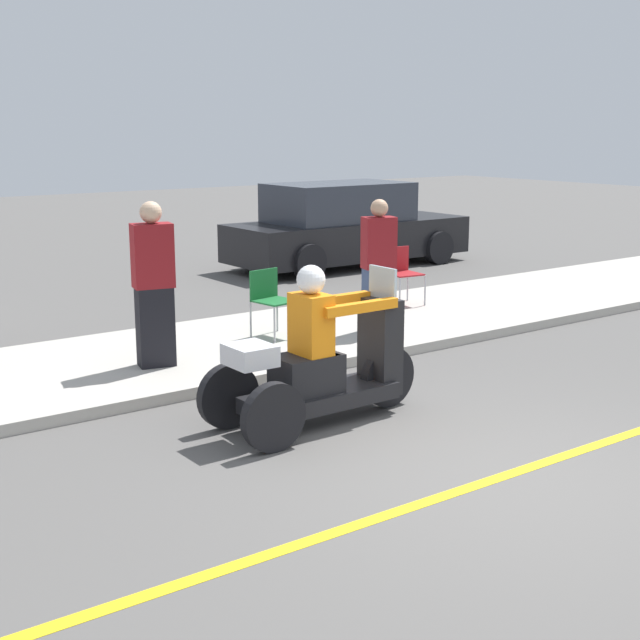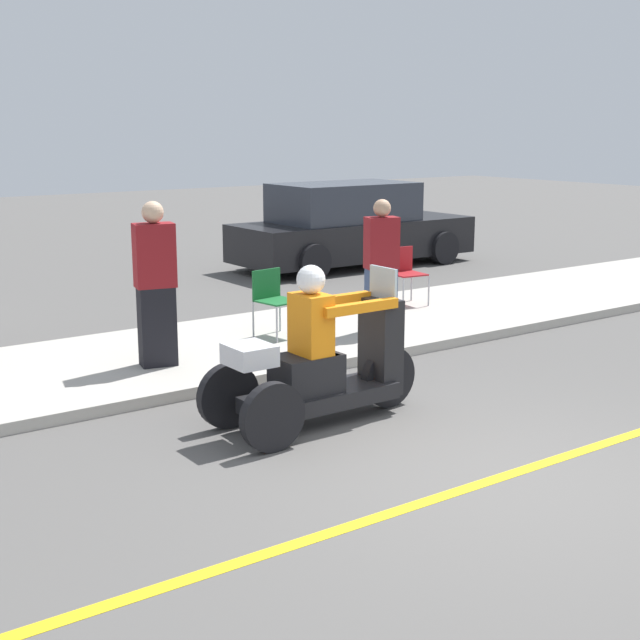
{
  "view_description": "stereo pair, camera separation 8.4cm",
  "coord_description": "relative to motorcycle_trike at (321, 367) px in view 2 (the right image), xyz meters",
  "views": [
    {
      "loc": [
        -5.03,
        -4.4,
        2.69
      ],
      "look_at": [
        -0.4,
        1.89,
        0.97
      ],
      "focal_mm": 50.0,
      "sensor_mm": 36.0,
      "label": 1
    },
    {
      "loc": [
        -4.97,
        -4.45,
        2.69
      ],
      "look_at": [
        -0.4,
        1.89,
        0.97
      ],
      "focal_mm": 50.0,
      "sensor_mm": 36.0,
      "label": 2
    }
  ],
  "objects": [
    {
      "name": "ground_plane",
      "position": [
        0.39,
        -1.89,
        -0.53
      ],
      "size": [
        60.0,
        60.0,
        0.0
      ],
      "primitive_type": "plane",
      "color": "#565451"
    },
    {
      "name": "lane_stripe",
      "position": [
        -0.01,
        -1.89,
        -0.52
      ],
      "size": [
        24.0,
        0.12,
        0.01
      ],
      "color": "gold",
      "rests_on": "ground"
    },
    {
      "name": "sidewalk_strip",
      "position": [
        0.39,
        2.71,
        -0.47
      ],
      "size": [
        28.0,
        2.8,
        0.12
      ],
      "color": "#B2ADA3",
      "rests_on": "ground"
    },
    {
      "name": "motorcycle_trike",
      "position": [
        0.0,
        0.0,
        0.0
      ],
      "size": [
        2.16,
        0.84,
        1.48
      ],
      "color": "black",
      "rests_on": "ground"
    },
    {
      "name": "spectator_near_curb",
      "position": [
        2.46,
        2.13,
        0.4
      ],
      "size": [
        0.45,
        0.34,
        1.67
      ],
      "color": "#38476B",
      "rests_on": "sidewalk_strip"
    },
    {
      "name": "spectator_by_tree",
      "position": [
        -0.53,
        2.3,
        0.45
      ],
      "size": [
        0.47,
        0.34,
        1.78
      ],
      "color": "black",
      "rests_on": "sidewalk_strip"
    },
    {
      "name": "folding_chair_set_back",
      "position": [
        1.24,
        2.74,
        0.1
      ],
      "size": [
        0.52,
        0.52,
        0.82
      ],
      "color": "#A5A8AD",
      "rests_on": "sidewalk_strip"
    },
    {
      "name": "folding_chair_curbside",
      "position": [
        3.89,
        3.33,
        0.1
      ],
      "size": [
        0.51,
        0.51,
        0.82
      ],
      "color": "#A5A8AD",
      "rests_on": "sidewalk_strip"
    },
    {
      "name": "parked_car_lot_right",
      "position": [
        5.88,
        7.19,
        0.22
      ],
      "size": [
        4.81,
        1.95,
        1.6
      ],
      "color": "black",
      "rests_on": "ground"
    }
  ]
}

